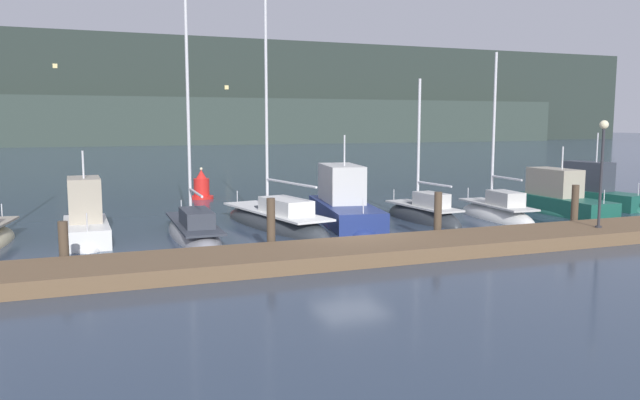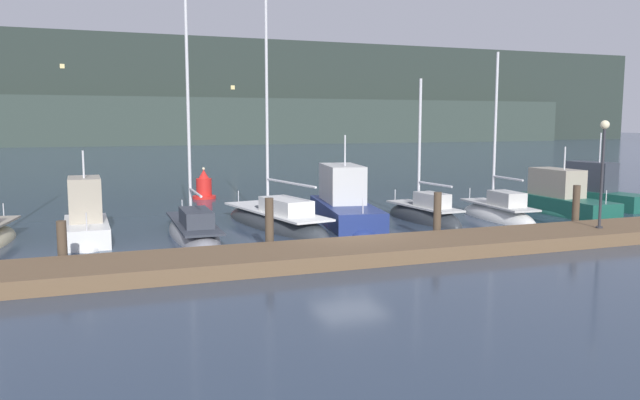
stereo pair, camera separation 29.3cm
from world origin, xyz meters
The scene contains 17 objects.
ground_plane centered at (0.00, 0.00, 0.00)m, with size 400.00×400.00×0.00m, color #2D3D51.
dock centered at (0.00, -2.33, 0.23)m, with size 41.33×2.80×0.45m, color brown.
mooring_pile_1 centered at (-9.42, -0.68, 0.72)m, with size 0.28×0.28×1.43m, color #4C3D2D.
mooring_pile_2 centered at (-3.14, -0.68, 0.92)m, with size 0.28×0.28×1.84m, color #4C3D2D.
mooring_pile_3 centered at (3.14, -0.68, 0.89)m, with size 0.28×0.28×1.79m, color #4C3D2D.
mooring_pile_4 centered at (9.42, -0.68, 0.91)m, with size 0.28×0.28×1.82m, color #4C3D2D.
motorboat_berth_3 centered at (-8.80, 3.88, 0.42)m, with size 1.73×4.72×3.84m.
sailboat_berth_4 centered at (-4.98, 3.46, 0.12)m, with size 1.75×7.12×10.54m.
sailboat_berth_5 centered at (-1.45, 4.48, 0.12)m, with size 3.48×8.31×11.16m.
motorboat_berth_6 centered at (1.67, 4.52, 0.48)m, with size 3.37×7.51×4.29m.
sailboat_berth_7 centered at (5.04, 3.60, 0.11)m, with size 1.87×5.21×6.94m.
sailboat_berth_8 centered at (8.43, 2.94, 0.14)m, with size 1.88×5.46×8.01m.
motorboat_berth_9 centered at (12.23, 3.23, 0.42)m, with size 1.95×6.13×3.61m.
motorboat_berth_10 centered at (15.55, 4.49, 0.39)m, with size 2.55×5.49×4.44m.
channel_buoy centered at (-2.61, 15.00, 0.64)m, with size 1.30×1.30×1.77m.
dock_lamppost centered at (8.79, -2.57, 3.07)m, with size 0.32×0.32×3.91m.
hillside_backdrop centered at (2.87, 111.28, 9.69)m, with size 240.00×23.00×21.04m.
Camera 2 is at (-8.52, -20.11, 4.29)m, focal length 35.00 mm.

